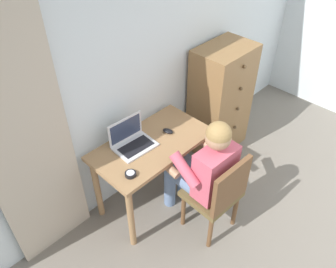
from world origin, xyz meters
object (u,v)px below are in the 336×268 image
at_px(desk, 152,154).
at_px(computer_mouse, 168,131).
at_px(dresser, 220,100).
at_px(chair, 218,193).
at_px(person_seated, 203,167).
at_px(laptop, 132,141).
at_px(desk_clock, 131,174).

distance_m(desk, computer_mouse, 0.25).
height_order(dresser, chair, dresser).
distance_m(person_seated, computer_mouse, 0.47).
bearing_deg(dresser, chair, -142.66).
relative_size(laptop, computer_mouse, 3.53).
height_order(dresser, desk_clock, dresser).
distance_m(dresser, chair, 1.20).
bearing_deg(person_seated, dresser, 29.92).
xyz_separation_m(person_seated, laptop, (-0.29, 0.56, 0.13)).
distance_m(chair, laptop, 0.85).
bearing_deg(desk_clock, computer_mouse, 15.36).
relative_size(dresser, computer_mouse, 12.29).
relative_size(computer_mouse, desk_clock, 1.11).
bearing_deg(laptop, person_seated, -62.87).
distance_m(computer_mouse, desk_clock, 0.60).
bearing_deg(chair, person_seated, 87.97).
distance_m(dresser, laptop, 1.25).
height_order(person_seated, laptop, person_seated).
height_order(desk, dresser, dresser).
bearing_deg(chair, dresser, 37.34).
xyz_separation_m(laptop, computer_mouse, (0.34, -0.10, -0.04)).
bearing_deg(computer_mouse, dresser, -9.24).
xyz_separation_m(desk, desk_clock, (-0.38, -0.16, 0.14)).
height_order(dresser, computer_mouse, dresser).
relative_size(chair, computer_mouse, 8.70).
distance_m(desk, chair, 0.67).
distance_m(chair, person_seated, 0.26).
bearing_deg(computer_mouse, chair, -109.48).
bearing_deg(laptop, dresser, -0.71).
height_order(chair, person_seated, person_seated).
xyz_separation_m(chair, laptop, (-0.28, 0.74, 0.31)).
xyz_separation_m(person_seated, desk_clock, (-0.53, 0.30, 0.09)).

